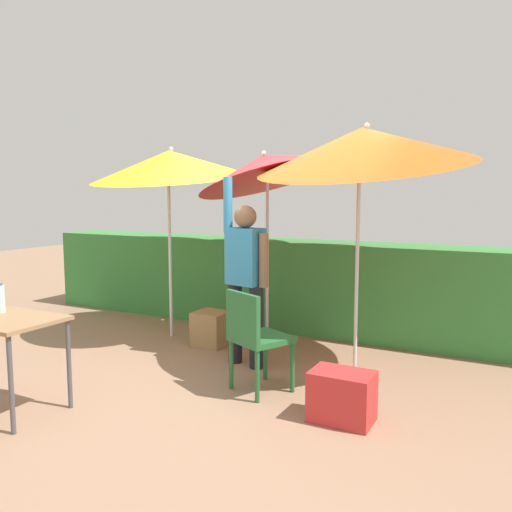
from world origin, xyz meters
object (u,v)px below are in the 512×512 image
umbrella_rainbow (170,165)px  chair_plastic (255,335)px  person_vendor (245,273)px  crate_cardboard (211,329)px  umbrella_yellow (363,147)px  folding_table (8,329)px  umbrella_orange (266,168)px  cooler_box (342,396)px  bottle_water (0,298)px

umbrella_rainbow → chair_plastic: size_ratio=2.63×
person_vendor → crate_cardboard: 1.08m
umbrella_yellow → folding_table: bearing=-133.0°
chair_plastic → folding_table: 1.96m
folding_table → umbrella_yellow: bearing=47.0°
umbrella_orange → folding_table: size_ratio=2.99×
person_vendor → chair_plastic: person_vendor is taller
cooler_box → folding_table: size_ratio=0.58×
chair_plastic → cooler_box: (0.85, -0.20, -0.32)m
person_vendor → cooler_box: size_ratio=4.04×
umbrella_rainbow → crate_cardboard: bearing=-10.7°
umbrella_rainbow → cooler_box: umbrella_rainbow is taller
umbrella_yellow → person_vendor: (-1.03, -0.44, -1.21)m
person_vendor → folding_table: (-1.09, -1.84, -0.28)m
umbrella_rainbow → umbrella_orange: umbrella_orange is taller
crate_cardboard → bottle_water: size_ratio=1.62×
umbrella_yellow → chair_plastic: umbrella_yellow is taller
umbrella_yellow → folding_table: umbrella_yellow is taller
person_vendor → bottle_water: (-1.31, -1.73, -0.07)m
person_vendor → cooler_box: (1.27, -0.80, -0.74)m
chair_plastic → bottle_water: (-1.73, -1.14, 0.36)m
umbrella_orange → folding_table: 3.17m
umbrella_rainbow → folding_table: bearing=-84.9°
umbrella_yellow → folding_table: 3.45m
person_vendor → chair_plastic: (0.42, -0.60, -0.42)m
umbrella_yellow → bottle_water: (-2.34, -2.17, -1.28)m
bottle_water → crate_cardboard: bearing=73.4°
umbrella_orange → umbrella_yellow: bearing=-20.1°
umbrella_rainbow → person_vendor: size_ratio=1.25×
umbrella_yellow → bottle_water: bearing=-137.1°
umbrella_rainbow → umbrella_yellow: bearing=-2.3°
person_vendor → bottle_water: person_vendor is taller
person_vendor → cooler_box: 1.67m
cooler_box → crate_cardboard: 2.28m
umbrella_yellow → cooler_box: umbrella_yellow is taller
umbrella_yellow → crate_cardboard: umbrella_yellow is taller
cooler_box → bottle_water: bottle_water is taller
folding_table → umbrella_orange: bearing=72.5°
chair_plastic → folding_table: size_ratio=1.11×
cooler_box → folding_table: 2.62m
umbrella_rainbow → umbrella_yellow: 2.34m
bottle_water → umbrella_yellow: bearing=42.9°
umbrella_yellow → cooler_box: size_ratio=5.46×
umbrella_rainbow → cooler_box: size_ratio=5.04×
umbrella_yellow → crate_cardboard: bearing=-179.1°
cooler_box → crate_cardboard: (-1.94, 1.20, 0.00)m
umbrella_orange → crate_cardboard: size_ratio=6.16×
umbrella_yellow → chair_plastic: size_ratio=2.85×
umbrella_orange → cooler_box: umbrella_orange is taller
cooler_box → umbrella_yellow: bearing=101.1°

